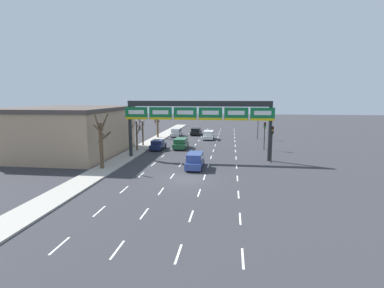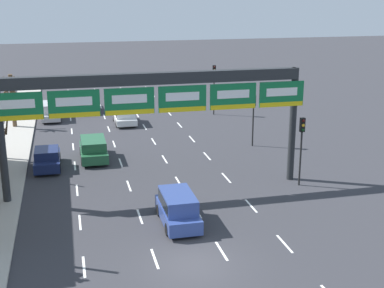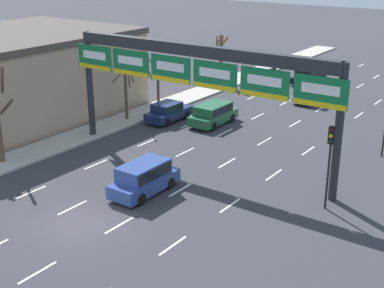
{
  "view_description": "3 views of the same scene",
  "coord_description": "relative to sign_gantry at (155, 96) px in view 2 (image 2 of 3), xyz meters",
  "views": [
    {
      "loc": [
        4.23,
        -28.19,
        8.09
      ],
      "look_at": [
        -0.31,
        6.3,
        2.52
      ],
      "focal_mm": 28.0,
      "sensor_mm": 36.0,
      "label": 1
    },
    {
      "loc": [
        -5.24,
        -21.56,
        12.31
      ],
      "look_at": [
        0.99,
        4.44,
        4.52
      ],
      "focal_mm": 50.0,
      "sensor_mm": 36.0,
      "label": 2
    },
    {
      "loc": [
        18.01,
        -15.85,
        12.71
      ],
      "look_at": [
        3.24,
        4.93,
        3.42
      ],
      "focal_mm": 50.0,
      "sensor_mm": 36.0,
      "label": 3
    }
  ],
  "objects": [
    {
      "name": "traffic_light_far_end",
      "position": [
        9.27,
        8.1,
        -3.08
      ],
      "size": [
        0.3,
        0.35,
        4.22
      ],
      "color": "black",
      "rests_on": "ground_plane"
    },
    {
      "name": "suv_white",
      "position": [
        0.02,
        17.99,
        -5.2
      ],
      "size": [
        1.92,
        4.24,
        1.64
      ],
      "color": "silver",
      "rests_on": "ground_plane"
    },
    {
      "name": "traffic_light_mid_block",
      "position": [
        9.26,
        19.69,
        -2.56
      ],
      "size": [
        0.3,
        0.35,
        5.01
      ],
      "color": "black",
      "rests_on": "ground_plane"
    },
    {
      "name": "traffic_light_near_gantry",
      "position": [
        9.15,
        -1.19,
        -2.9
      ],
      "size": [
        0.3,
        0.35,
        4.5
      ],
      "color": "black",
      "rests_on": "ground_plane"
    },
    {
      "name": "suv_green",
      "position": [
        -3.51,
        7.47,
        -5.22
      ],
      "size": [
        1.95,
        4.39,
        1.6
      ],
      "color": "#235B38",
      "rests_on": "ground_plane"
    },
    {
      "name": "tree_bare_closest",
      "position": [
        -10.08,
        8.7,
        -3.63
      ],
      "size": [
        1.91,
        1.93,
        4.94
      ],
      "color": "brown",
      "rests_on": "sidewalk_left"
    },
    {
      "name": "sign_gantry",
      "position": [
        0.0,
        0.0,
        0.0
      ],
      "size": [
        19.01,
        0.7,
        7.5
      ],
      "color": "#232628",
      "rests_on": "ground_plane"
    },
    {
      "name": "car_black",
      "position": [
        -3.11,
        24.36,
        -5.33
      ],
      "size": [
        1.97,
        4.83,
        1.47
      ],
      "color": "black",
      "rests_on": "ground_plane"
    },
    {
      "name": "lane_dashes",
      "position": [
        -0.0,
        3.74,
        -6.11
      ],
      "size": [
        10.02,
        67.0,
        0.01
      ],
      "color": "white",
      "rests_on": "ground_plane"
    },
    {
      "name": "car_navy",
      "position": [
        -6.83,
        6.1,
        -5.32
      ],
      "size": [
        1.81,
        4.12,
        1.49
      ],
      "color": "#19234C",
      "rests_on": "ground_plane"
    },
    {
      "name": "suv_blue",
      "position": [
        0.24,
        -5.17,
        -5.13
      ],
      "size": [
        1.82,
        4.28,
        1.77
      ],
      "color": "navy",
      "rests_on": "ground_plane"
    },
    {
      "name": "tree_bare_furthest",
      "position": [
        -10.05,
        18.72,
        -3.3
      ],
      "size": [
        1.41,
        1.57,
        4.79
      ],
      "color": "brown",
      "rests_on": "sidewalk_left"
    },
    {
      "name": "suv_silver",
      "position": [
        -6.76,
        21.37,
        -5.2
      ],
      "size": [
        1.8,
        4.45,
        1.64
      ],
      "color": "#B7B7BC",
      "rests_on": "ground_plane"
    },
    {
      "name": "ground_plane",
      "position": [
        -0.0,
        -9.76,
        -6.12
      ],
      "size": [
        220.0,
        220.0,
        0.0
      ],
      "primitive_type": "plane",
      "color": "#333338"
    },
    {
      "name": "tree_bare_third",
      "position": [
        -9.54,
        4.3,
        -3.56
      ],
      "size": [
        1.56,
        1.49,
        4.8
      ],
      "color": "brown",
      "rests_on": "sidewalk_left"
    }
  ]
}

